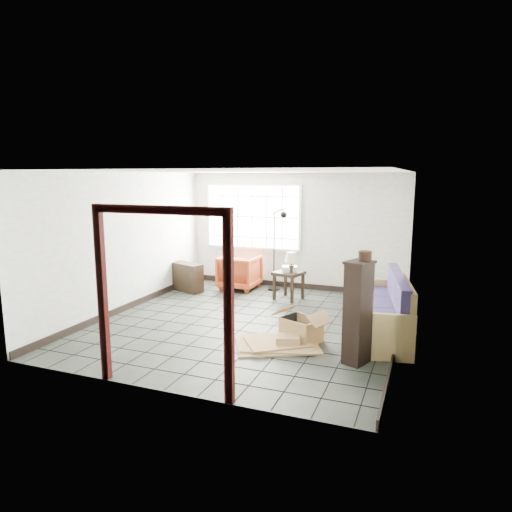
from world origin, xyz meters
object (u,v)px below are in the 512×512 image
at_px(armchair, 240,270).
at_px(side_table, 289,276).
at_px(futon_sofa, 383,313).
at_px(tall_shelf, 358,312).

relative_size(armchair, side_table, 1.29).
height_order(futon_sofa, armchair, futon_sofa).
distance_m(armchair, tall_shelf, 4.55).
bearing_deg(futon_sofa, tall_shelf, -109.31).
distance_m(futon_sofa, tall_shelf, 1.35).
relative_size(futon_sofa, side_table, 3.61).
height_order(armchair, tall_shelf, tall_shelf).
bearing_deg(futon_sofa, armchair, 139.11).
height_order(side_table, tall_shelf, tall_shelf).
bearing_deg(tall_shelf, futon_sofa, 102.33).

